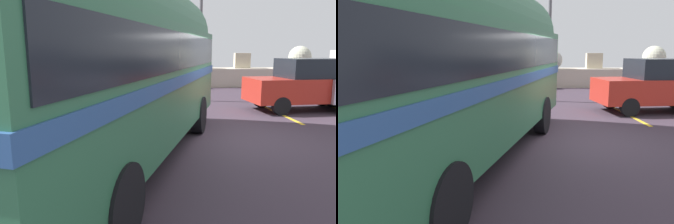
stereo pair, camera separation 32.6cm
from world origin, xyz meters
The scene contains 5 objects.
ground centered at (0.00, 0.00, 0.01)m, with size 32.00×26.00×0.02m.
breakwater centered at (0.18, 11.80, 0.73)m, with size 31.36×2.38×2.47m.
vintage_coach centered at (-2.48, -1.45, 2.05)m, with size 5.09×8.89×3.70m.
parked_car_nearest centered at (3.83, 3.64, 0.97)m, with size 4.23×2.05×1.86m.
lamp_post centered at (0.24, 6.02, 3.78)m, with size 1.20×0.42×6.73m.
Camera 1 is at (-1.99, -7.58, 2.17)m, focal length 34.49 mm.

